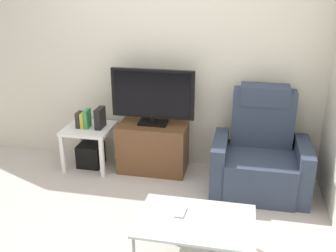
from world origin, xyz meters
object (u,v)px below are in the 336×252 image
Objects in this scene: cell_phone at (181,212)px; recliner_armchair at (260,156)px; side_table at (89,133)px; book_leftmost at (79,120)px; television at (153,96)px; book_middle at (83,120)px; tv_stand at (153,147)px; game_console at (100,118)px; subwoofer_box at (91,155)px; book_rightmost at (87,119)px; coffee_table at (196,222)px.

recliner_armchair is at bearing 66.79° from cell_phone.
side_table is 0.20m from book_leftmost.
book_middle is (-0.81, -0.08, -0.32)m from television.
side_table is (-0.76, -0.04, 0.13)m from tv_stand.
book_leftmost is at bearing 179.03° from recliner_armchair.
television is 0.87× the size of recliner_armchair.
book_leftmost is 0.77× the size of game_console.
tv_stand is 0.91m from book_leftmost.
subwoofer_box is at bearing 21.78° from book_middle.
book_rightmost is at bearing 178.86° from recliner_armchair.
television is 1.08m from subwoofer_box.
book_leftmost reaches higher than cell_phone.
coffee_table is (0.70, -1.50, -0.54)m from television.
book_middle is 0.20× the size of coffee_table.
television is at bearing 4.79° from side_table.
television is 4.22× the size of book_rightmost.
tv_stand is 0.83× the size of television.
book_middle is (-2.02, 0.12, 0.21)m from recliner_armchair.
subwoofer_box is (-0.76, -0.04, -0.15)m from tv_stand.
side_table reaches higher than cell_phone.
book_leftmost is (-0.86, -0.06, 0.30)m from tv_stand.
recliner_armchair is 4.86× the size of book_rightmost.
recliner_armchair is at bearing -4.18° from side_table.
tv_stand is at bearing 4.31° from book_leftmost.
recliner_armchair is 3.95× the size of subwoofer_box.
game_console is at bearing 6.98° from book_leftmost.
side_table is at bearing 135.55° from coffee_table.
book_rightmost reaches higher than subwoofer_box.
book_leftmost is 0.20× the size of coffee_table.
cell_phone is (1.38, -1.34, -0.19)m from book_middle.
cell_phone is (1.43, -1.34, -0.19)m from book_leftmost.
subwoofer_box is at bearing 135.55° from coffee_table.
book_leftmost reaches higher than side_table.
tv_stand reaches higher than side_table.
book_leftmost is 2.12m from coffee_table.
game_console is 1.83m from cell_phone.
book_rightmost reaches higher than book_leftmost.
subwoofer_box is (-0.00, 0.00, -0.28)m from side_table.
game_console is at bearing 8.74° from book_middle.
subwoofer_box is 1.55× the size of book_middle.
side_table is (-1.97, 0.14, 0.04)m from recliner_armchair.
cell_phone is at bearing -115.08° from recliner_armchair.
book_leftmost is 0.10m from book_rightmost.
book_rightmost is (-0.76, -0.08, -0.29)m from television.
television reaches higher than game_console.
book_rightmost reaches higher than book_middle.
subwoofer_box is 1.23× the size of book_rightmost.
book_rightmost is (-1.97, 0.12, 0.23)m from recliner_armchair.
side_table is 2.43× the size of book_rightmost.
book_leftmost is 1.03× the size of book_middle.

